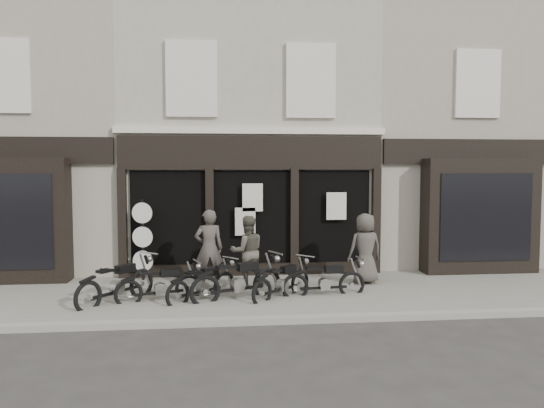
{
  "coord_description": "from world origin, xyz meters",
  "views": [
    {
      "loc": [
        -0.96,
        -11.4,
        3.07
      ],
      "look_at": [
        0.4,
        1.6,
        2.15
      ],
      "focal_mm": 35.0,
      "sensor_mm": 36.0,
      "label": 1
    }
  ],
  "objects": [
    {
      "name": "motorcycle_2",
      "position": [
        -1.29,
        0.46,
        0.38
      ],
      "size": [
        1.63,
        1.48,
        0.95
      ],
      "rotation": [
        0.0,
        0.0,
        0.72
      ],
      "color": "black",
      "rests_on": "ground"
    },
    {
      "name": "man_right",
      "position": [
        2.77,
        1.55,
        1.01
      ],
      "size": [
        0.95,
        0.7,
        1.79
      ],
      "primitive_type": "imported",
      "rotation": [
        0.0,
        0.0,
        3.31
      ],
      "color": "#433E37",
      "rests_on": "pavement"
    },
    {
      "name": "ground_plane",
      "position": [
        0.0,
        0.0,
        0.0
      ],
      "size": [
        90.0,
        90.0,
        0.0
      ],
      "primitive_type": "plane",
      "color": "#2D2B28",
      "rests_on": "ground"
    },
    {
      "name": "neighbour_left",
      "position": [
        -6.35,
        5.9,
        4.04
      ],
      "size": [
        5.6,
        6.73,
        8.34
      ],
      "color": "gray",
      "rests_on": "ground"
    },
    {
      "name": "advert_sign_post",
      "position": [
        -2.88,
        2.54,
        1.08
      ],
      "size": [
        0.54,
        0.35,
        2.22
      ],
      "rotation": [
        0.0,
        0.0,
        -0.2
      ],
      "color": "black",
      "rests_on": "ground"
    },
    {
      "name": "neighbour_right",
      "position": [
        6.35,
        5.9,
        4.04
      ],
      "size": [
        5.6,
        6.73,
        8.34
      ],
      "color": "gray",
      "rests_on": "ground"
    },
    {
      "name": "pavement",
      "position": [
        0.0,
        0.9,
        0.06
      ],
      "size": [
        30.0,
        4.2,
        0.12
      ],
      "primitive_type": "cube",
      "color": "slate",
      "rests_on": "ground_plane"
    },
    {
      "name": "central_building",
      "position": [
        0.0,
        5.95,
        4.08
      ],
      "size": [
        7.3,
        6.22,
        8.34
      ],
      "color": "#A69E8E",
      "rests_on": "ground"
    },
    {
      "name": "motorcycle_0",
      "position": [
        -3.17,
        0.46,
        0.42
      ],
      "size": [
        1.58,
        1.89,
        1.07
      ],
      "rotation": [
        0.0,
        0.0,
        0.91
      ],
      "color": "black",
      "rests_on": "ground"
    },
    {
      "name": "kerb",
      "position": [
        0.0,
        -1.25,
        0.07
      ],
      "size": [
        30.0,
        0.25,
        0.13
      ],
      "primitive_type": "cube",
      "color": "gray",
      "rests_on": "ground_plane"
    },
    {
      "name": "motorcycle_5",
      "position": [
        1.52,
        0.51,
        0.38
      ],
      "size": [
        2.0,
        0.55,
        0.96
      ],
      "rotation": [
        0.0,
        0.0,
        0.1
      ],
      "color": "black",
      "rests_on": "ground"
    },
    {
      "name": "motorcycle_4",
      "position": [
        0.52,
        0.47,
        0.38
      ],
      "size": [
        1.6,
        1.53,
        0.96
      ],
      "rotation": [
        0.0,
        0.0,
        0.76
      ],
      "color": "black",
      "rests_on": "ground"
    },
    {
      "name": "man_left",
      "position": [
        -1.16,
        1.58,
        1.08
      ],
      "size": [
        0.74,
        0.53,
        1.91
      ],
      "primitive_type": "imported",
      "rotation": [
        0.0,
        0.0,
        3.25
      ],
      "color": "#423C36",
      "rests_on": "pavement"
    },
    {
      "name": "motorcycle_3",
      "position": [
        -0.49,
        0.41,
        0.43
      ],
      "size": [
        2.13,
        1.23,
        1.09
      ],
      "rotation": [
        0.0,
        0.0,
        0.43
      ],
      "color": "black",
      "rests_on": "ground"
    },
    {
      "name": "man_centre",
      "position": [
        -0.22,
        1.48,
        1.0
      ],
      "size": [
        0.95,
        0.79,
        1.76
      ],
      "primitive_type": "imported",
      "rotation": [
        0.0,
        0.0,
        3.3
      ],
      "color": "#49463B",
      "rests_on": "pavement"
    },
    {
      "name": "motorcycle_1",
      "position": [
        -2.23,
        0.44,
        0.37
      ],
      "size": [
        1.89,
        0.9,
        0.94
      ],
      "rotation": [
        0.0,
        0.0,
        0.33
      ],
      "color": "black",
      "rests_on": "ground"
    }
  ]
}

